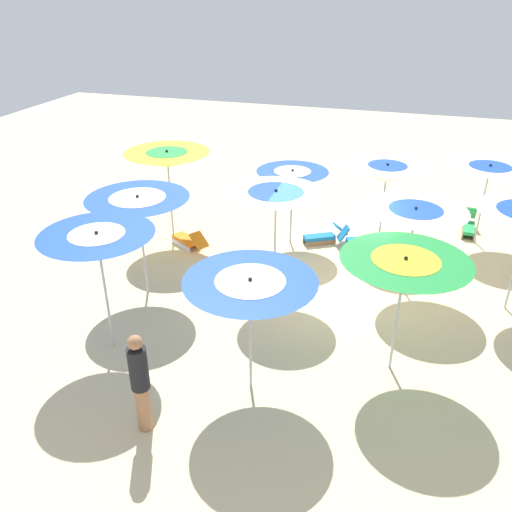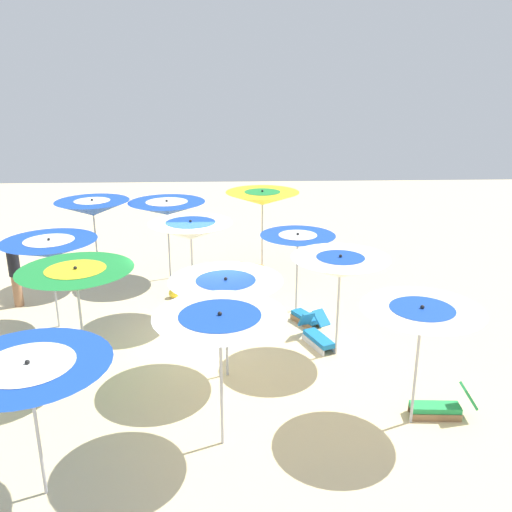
{
  "view_description": "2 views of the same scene",
  "coord_description": "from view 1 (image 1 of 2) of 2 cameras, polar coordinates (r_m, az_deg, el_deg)",
  "views": [
    {
      "loc": [
        -10.39,
        -1.42,
        6.49
      ],
      "look_at": [
        -0.17,
        1.68,
        0.85
      ],
      "focal_mm": 36.83,
      "sensor_mm": 36.0,
      "label": 1
    },
    {
      "loc": [
        0.85,
        -11.7,
        5.88
      ],
      "look_at": [
        1.4,
        1.35,
        1.57
      ],
      "focal_mm": 38.69,
      "sensor_mm": 36.0,
      "label": 2
    }
  ],
  "objects": [
    {
      "name": "beach_umbrella_2",
      "position": [
        13.94,
        3.97,
        8.6
      ],
      "size": [
        1.9,
        1.9,
        2.12
      ],
      "color": "#B2B2B7",
      "rests_on": "ground"
    },
    {
      "name": "ground",
      "position": [
        12.35,
        7.75,
        -4.28
      ],
      "size": [
        39.52,
        39.52,
        0.04
      ],
      "primitive_type": "cube",
      "color": "beige"
    },
    {
      "name": "beach_ball",
      "position": [
        12.13,
        -4.6,
        -3.85
      ],
      "size": [
        0.27,
        0.27,
        0.27
      ],
      "primitive_type": "sphere",
      "color": "yellow",
      "rests_on": "ground"
    },
    {
      "name": "lounger_3",
      "position": [
        14.4,
        -7.36,
        1.72
      ],
      "size": [
        0.98,
        1.28,
        0.56
      ],
      "rotation": [
        0.0,
        0.0,
        7.31
      ],
      "color": "silver",
      "rests_on": "ground"
    },
    {
      "name": "beach_umbrella_11",
      "position": [
        9.85,
        -16.77,
        1.21
      ],
      "size": [
        2.09,
        2.09,
        2.54
      ],
      "color": "#B2B2B7",
      "rests_on": "ground"
    },
    {
      "name": "lounger_1",
      "position": [
        14.63,
        7.26,
        2.11
      ],
      "size": [
        0.87,
        1.21,
        0.55
      ],
      "rotation": [
        0.0,
        0.0,
        8.37
      ],
      "color": "olive",
      "rests_on": "ground"
    },
    {
      "name": "lounger_0",
      "position": [
        16.3,
        22.13,
        3.0
      ],
      "size": [
        1.18,
        0.4,
        0.65
      ],
      "rotation": [
        0.0,
        0.0,
        3.07
      ],
      "color": "olive",
      "rests_on": "ground"
    },
    {
      "name": "lounger_2",
      "position": [
        14.57,
        11.3,
        1.7
      ],
      "size": [
        0.76,
        1.24,
        0.63
      ],
      "rotation": [
        0.0,
        0.0,
        5.1
      ],
      "color": "silver",
      "rests_on": "ground"
    },
    {
      "name": "beach_umbrella_7",
      "position": [
        11.63,
        -12.66,
        5.37
      ],
      "size": [
        2.24,
        2.24,
        2.43
      ],
      "color": "#B2B2B7",
      "rests_on": "ground"
    },
    {
      "name": "beach_umbrella_1",
      "position": [
        14.19,
        14.01,
        8.72
      ],
      "size": [
        2.08,
        2.08,
        2.31
      ],
      "color": "#B2B2B7",
      "rests_on": "ground"
    },
    {
      "name": "beach_umbrella_9",
      "position": [
        9.29,
        15.79,
        -1.51
      ],
      "size": [
        2.23,
        2.23,
        2.38
      ],
      "color": "#B2B2B7",
      "rests_on": "ground"
    },
    {
      "name": "beach_umbrella_10",
      "position": [
        8.55,
        -0.63,
        -3.83
      ],
      "size": [
        2.21,
        2.21,
        2.26
      ],
      "color": "#B2B2B7",
      "rests_on": "ground"
    },
    {
      "name": "beach_umbrella_5",
      "position": [
        11.98,
        16.88,
        4.25
      ],
      "size": [
        2.24,
        2.24,
        2.15
      ],
      "color": "#B2B2B7",
      "rests_on": "ground"
    },
    {
      "name": "beach_umbrella_3",
      "position": [
        14.21,
        -9.6,
        10.31
      ],
      "size": [
        2.24,
        2.24,
        2.56
      ],
      "color": "#B2B2B7",
      "rests_on": "ground"
    },
    {
      "name": "beach_umbrella_6",
      "position": [
        11.35,
        2.17,
        6.05
      ],
      "size": [
        2.03,
        2.03,
        2.55
      ],
      "color": "#B2B2B7",
      "rests_on": "ground"
    },
    {
      "name": "beachgoer_0",
      "position": [
        8.56,
        -12.47,
        -13.17
      ],
      "size": [
        0.3,
        0.3,
        1.83
      ],
      "rotation": [
        0.0,
        0.0,
        3.38
      ],
      "color": "#A3704C",
      "rests_on": "ground"
    },
    {
      "name": "beach_umbrella_0",
      "position": [
        15.16,
        24.0,
        8.32
      ],
      "size": [
        2.05,
        2.05,
        2.26
      ],
      "color": "#B2B2B7",
      "rests_on": "ground"
    }
  ]
}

